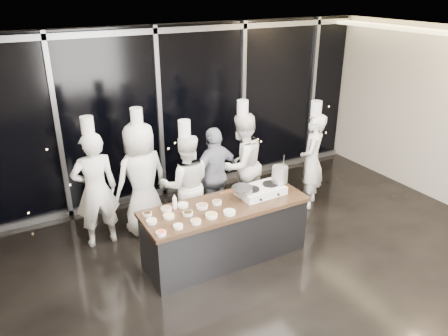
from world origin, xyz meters
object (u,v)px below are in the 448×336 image
object	(u,v)px
frying_pan	(242,189)
chef_left	(142,178)
demo_counter	(225,231)
guest	(215,175)
stock_pot	(280,174)
chef_center	(186,184)
chef_far_left	(95,189)
chef_side	(312,160)
stove	(261,190)
chef_right	(242,164)

from	to	relation	value
frying_pan	chef_left	size ratio (longest dim) A/B	0.26
demo_counter	guest	world-z (taller)	guest
stock_pot	chef_center	size ratio (longest dim) A/B	0.13
chef_far_left	chef_left	size ratio (longest dim) A/B	0.99
stock_pot	chef_center	bearing A→B (deg)	140.16
chef_far_left	chef_side	distance (m)	3.79
frying_pan	chef_side	size ratio (longest dim) A/B	0.28
stock_pot	guest	world-z (taller)	guest
stove	frying_pan	size ratio (longest dim) A/B	1.29
stove	guest	size ratio (longest dim) A/B	0.42
chef_center	chef_right	distance (m)	1.14
demo_counter	chef_right	size ratio (longest dim) A/B	1.19
stock_pot	frying_pan	bearing A→B (deg)	179.40
chef_center	chef_side	xyz separation A→B (m)	(2.37, -0.26, 0.04)
chef_left	frying_pan	bearing A→B (deg)	116.37
frying_pan	chef_left	bearing A→B (deg)	126.71
demo_counter	stove	xyz separation A→B (m)	(0.63, 0.03, 0.51)
chef_left	chef_side	distance (m)	3.06
demo_counter	stock_pot	bearing A→B (deg)	1.69
chef_far_left	chef_left	distance (m)	0.76
chef_far_left	chef_right	distance (m)	2.51
guest	chef_left	bearing A→B (deg)	-23.10
chef_right	demo_counter	bearing A→B (deg)	35.97
frying_pan	chef_right	world-z (taller)	chef_right
demo_counter	chef_side	size ratio (longest dim) A/B	1.23
frying_pan	stove	bearing A→B (deg)	-3.34
demo_counter	stock_pot	size ratio (longest dim) A/B	10.15
chef_far_left	chef_left	xyz separation A→B (m)	(0.76, 0.05, -0.00)
chef_center	guest	bearing A→B (deg)	-151.49
demo_counter	chef_center	size ratio (longest dim) A/B	1.27
demo_counter	frying_pan	bearing A→B (deg)	6.81
guest	chef_side	world-z (taller)	chef_side
guest	stove	bearing A→B (deg)	90.93
stove	chef_right	size ratio (longest dim) A/B	0.35
stove	chef_right	world-z (taller)	chef_right
stock_pot	chef_left	world-z (taller)	chef_left
stock_pot	chef_far_left	distance (m)	2.83
chef_far_left	chef_center	distance (m)	1.41
demo_counter	chef_left	bearing A→B (deg)	119.89
frying_pan	chef_side	world-z (taller)	chef_side
stock_pot	chef_right	xyz separation A→B (m)	(-0.02, 1.10, -0.23)
chef_left	chef_side	world-z (taller)	chef_left
stove	stock_pot	bearing A→B (deg)	-2.70
stove	frying_pan	xyz separation A→B (m)	(-0.33, 0.01, 0.10)
stove	guest	xyz separation A→B (m)	(-0.21, 1.07, -0.12)
demo_counter	frying_pan	world-z (taller)	frying_pan
chef_far_left	chef_left	world-z (taller)	chef_left
chef_far_left	guest	world-z (taller)	chef_far_left
stove	demo_counter	bearing A→B (deg)	-179.68
frying_pan	stock_pot	distance (m)	0.68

